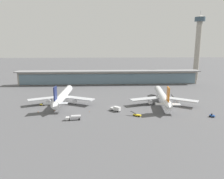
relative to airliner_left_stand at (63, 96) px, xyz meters
The scene contains 14 objects.
ground_plane 39.05m from the airliner_left_stand, 16.29° to the right, with size 1200.00×1200.00×0.00m, color #515154.
airliner_left_stand is the anchor object (origin of this frame).
airliner_centre_stand 73.62m from the airliner_left_stand, ahead, with size 47.94×62.88×16.77m.
service_truck_near_nose_yellow 59.97m from the airliner_left_stand, 33.25° to the right, with size 6.42×4.87×2.70m.
service_truck_under_wing_yellow 15.82m from the airliner_left_stand, 153.73° to the right, with size 3.09×2.12×2.05m.
service_truck_mid_apron_white 39.83m from the airliner_left_stand, 71.24° to the right, with size 8.78×3.23×2.95m.
service_truck_by_tail_yellow 87.33m from the airliner_left_stand, ahead, with size 2.90×6.93×2.70m.
service_truck_on_taxiway_white 44.29m from the airliner_left_stand, 30.33° to the right, with size 6.91×6.66×3.10m.
service_truck_at_far_stand_blue 101.87m from the airliner_left_stand, 21.23° to the right, with size 3.10×3.31×2.05m.
terminal_building 84.14m from the airliner_left_stand, 63.80° to the left, with size 199.08×12.80×15.20m.
control_tower 181.73m from the airliner_left_stand, 34.51° to the left, with size 12.00×12.00×82.32m.
safety_cone_alpha 25.39m from the airliner_left_stand, 119.31° to the right, with size 0.62×0.62×0.70m.
safety_cone_bravo 31.40m from the airliner_left_stand, 48.17° to the right, with size 0.62×0.62×0.70m.
safety_cone_charlie 20.17m from the airliner_left_stand, 97.46° to the right, with size 0.62×0.62×0.70m.
Camera 1 is at (-8.54, -142.17, 42.13)m, focal length 33.59 mm.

